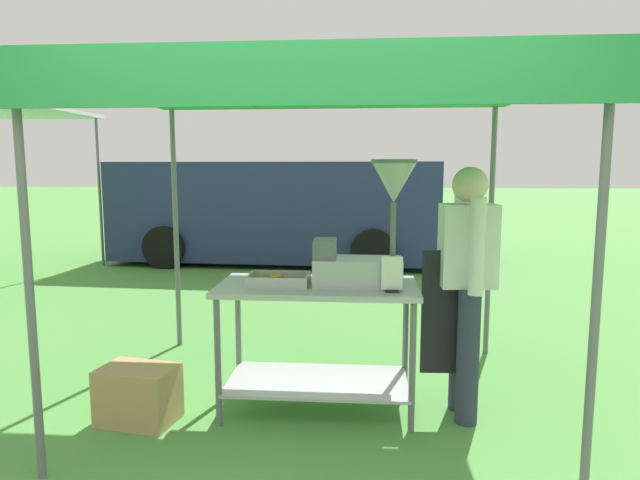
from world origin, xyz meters
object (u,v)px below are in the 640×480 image
object	(u,v)px
vendor	(466,279)
donut_tray	(278,281)
stall_canopy	(319,93)
donut_cart	(318,321)
menu_sign	(392,277)
donut_fryer	(369,236)
van_navy	(279,210)
supply_crate	(138,395)

from	to	relation	value
vendor	donut_tray	bearing A→B (deg)	-178.99
stall_canopy	donut_cart	size ratio (longest dim) A/B	2.27
vendor	menu_sign	bearing A→B (deg)	-160.27
stall_canopy	menu_sign	bearing A→B (deg)	-31.88
donut_fryer	van_navy	xyz separation A→B (m)	(-1.48, 5.85, -0.30)
vendor	supply_crate	distance (m)	2.20
donut_cart	van_navy	world-z (taller)	van_navy
stall_canopy	donut_fryer	world-z (taller)	stall_canopy
stall_canopy	donut_fryer	bearing A→B (deg)	-21.46
donut_fryer	vendor	distance (m)	0.67
stall_canopy	van_navy	xyz separation A→B (m)	(-1.15, 5.72, -1.20)
stall_canopy	donut_fryer	size ratio (longest dim) A/B	3.65
donut_cart	donut_tray	size ratio (longest dim) A/B	3.32
donut_cart	donut_tray	xyz separation A→B (m)	(-0.25, -0.05, 0.27)
donut_cart	supply_crate	size ratio (longest dim) A/B	2.52
donut_cart	supply_crate	distance (m)	1.23
stall_canopy	menu_sign	xyz separation A→B (m)	(0.47, -0.29, -1.13)
menu_sign	van_navy	world-z (taller)	van_navy
donut_tray	supply_crate	size ratio (longest dim) A/B	0.76
stall_canopy	menu_sign	size ratio (longest dim) A/B	13.35
donut_fryer	vendor	world-z (taller)	donut_fryer
stall_canopy	donut_cart	bearing A→B (deg)	-90.00
supply_crate	van_navy	bearing A→B (deg)	90.32
van_navy	vendor	bearing A→B (deg)	-70.29
donut_fryer	menu_sign	size ratio (longest dim) A/B	3.65
menu_sign	vendor	distance (m)	0.50
vendor	van_navy	size ratio (longest dim) A/B	0.30
vendor	van_navy	xyz separation A→B (m)	(-2.09, 5.84, -0.03)
donut_cart	donut_tray	bearing A→B (deg)	-169.79
stall_canopy	vendor	xyz separation A→B (m)	(0.94, -0.12, -1.17)
donut_cart	van_navy	bearing A→B (deg)	101.19
donut_fryer	menu_sign	world-z (taller)	donut_fryer
vendor	donut_cart	bearing A→B (deg)	178.50
stall_canopy	van_navy	bearing A→B (deg)	101.38
vendor	stall_canopy	bearing A→B (deg)	172.58
donut_fryer	vendor	bearing A→B (deg)	0.69
donut_cart	donut_tray	distance (m)	0.37
donut_fryer	van_navy	bearing A→B (deg)	104.21
donut_tray	supply_crate	bearing A→B (deg)	-164.99
menu_sign	supply_crate	world-z (taller)	menu_sign
donut_tray	donut_cart	bearing A→B (deg)	10.21
donut_cart	van_navy	size ratio (longest dim) A/B	0.24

